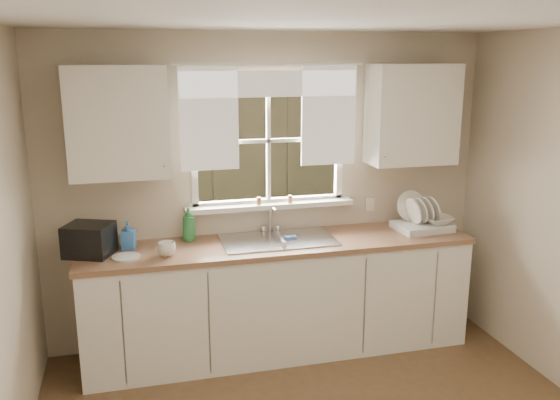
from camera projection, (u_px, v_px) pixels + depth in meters
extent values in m
cube|color=beige|center=(270.00, 268.00, 4.97)|extent=(3.60, 0.02, 1.15)
cube|color=beige|center=(269.00, 54.00, 4.55)|extent=(3.60, 0.02, 0.35)
cube|color=beige|center=(113.00, 147.00, 4.42)|extent=(1.20, 0.02, 1.00)
cube|color=beige|center=(407.00, 136.00, 5.00)|extent=(1.20, 0.02, 1.00)
cube|color=silver|center=(373.00, 12.00, 2.63)|extent=(3.60, 4.00, 0.02)
cube|color=white|center=(269.00, 201.00, 4.85)|extent=(1.30, 0.06, 0.05)
cube|color=white|center=(268.00, 77.00, 4.61)|extent=(1.30, 0.06, 0.05)
cube|color=white|center=(193.00, 144.00, 4.58)|extent=(0.05, 0.06, 1.05)
cube|color=white|center=(339.00, 138.00, 4.88)|extent=(0.05, 0.06, 1.05)
cube|color=white|center=(268.00, 141.00, 4.73)|extent=(0.03, 0.04, 1.00)
cube|color=white|center=(268.00, 141.00, 4.73)|extent=(1.20, 0.04, 0.03)
cube|color=white|center=(270.00, 206.00, 4.80)|extent=(1.38, 0.14, 0.04)
cylinder|color=white|center=(270.00, 64.00, 4.51)|extent=(1.50, 0.02, 0.02)
cube|color=silver|center=(209.00, 118.00, 4.50)|extent=(0.45, 0.02, 0.80)
cube|color=silver|center=(329.00, 115.00, 4.73)|extent=(0.45, 0.02, 0.80)
cube|color=silver|center=(270.00, 84.00, 4.56)|extent=(1.40, 0.02, 0.20)
cube|color=white|center=(279.00, 299.00, 4.70)|extent=(3.00, 0.62, 0.87)
cube|color=#8B6245|center=(279.00, 244.00, 4.59)|extent=(3.04, 0.65, 0.04)
cube|color=white|center=(118.00, 122.00, 4.22)|extent=(0.70, 0.33, 0.80)
cube|color=white|center=(412.00, 114.00, 4.78)|extent=(0.70, 0.33, 0.80)
cube|color=beige|center=(370.00, 204.00, 5.05)|extent=(0.08, 0.01, 0.12)
cylinder|color=brown|center=(259.00, 201.00, 4.74)|extent=(0.04, 0.04, 0.06)
cylinder|color=brown|center=(290.00, 199.00, 4.80)|extent=(0.04, 0.04, 0.06)
cube|color=#335421|center=(199.00, 200.00, 9.81)|extent=(20.00, 10.00, 0.02)
cube|color=olive|center=(215.00, 167.00, 7.71)|extent=(8.00, 0.10, 1.80)
cube|color=maroon|center=(120.00, 125.00, 10.66)|extent=(3.00, 3.00, 2.20)
cube|color=black|center=(115.00, 53.00, 10.36)|extent=(3.20, 3.20, 0.30)
cylinder|color=#423021|center=(267.00, 96.00, 10.70)|extent=(0.36, 0.36, 3.20)
cube|color=#B7B7BC|center=(278.00, 250.00, 4.63)|extent=(0.84, 0.46, 0.18)
cube|color=#B7B7BC|center=(278.00, 240.00, 4.61)|extent=(0.88, 0.50, 0.01)
cube|color=#B7B7BC|center=(278.00, 243.00, 4.62)|extent=(0.02, 0.41, 0.14)
cylinder|color=silver|center=(270.00, 219.00, 4.82)|extent=(0.03, 0.03, 0.22)
cylinder|color=silver|center=(273.00, 208.00, 4.72)|extent=(0.02, 0.18, 0.02)
sphere|color=silver|center=(263.00, 229.00, 4.83)|extent=(0.05, 0.05, 0.05)
sphere|color=silver|center=(278.00, 228.00, 4.86)|extent=(0.05, 0.05, 0.05)
cube|color=silver|center=(422.00, 226.00, 4.89)|extent=(0.46, 0.36, 0.06)
cylinder|color=white|center=(411.00, 206.00, 4.96)|extent=(0.27, 0.10, 0.25)
cylinder|color=white|center=(413.00, 211.00, 4.83)|extent=(0.09, 0.23, 0.22)
cylinder|color=white|center=(420.00, 210.00, 4.85)|extent=(0.09, 0.23, 0.22)
cylinder|color=white|center=(426.00, 210.00, 4.87)|extent=(0.09, 0.23, 0.22)
cylinder|color=white|center=(432.00, 209.00, 4.89)|extent=(0.09, 0.23, 0.22)
imported|color=silver|center=(438.00, 220.00, 4.87)|extent=(0.25, 0.25, 0.06)
imported|color=#287C3B|center=(189.00, 224.00, 4.58)|extent=(0.11, 0.11, 0.27)
imported|color=#3678CE|center=(128.00, 235.00, 4.40)|extent=(0.11, 0.12, 0.21)
imported|color=beige|center=(126.00, 236.00, 4.43)|extent=(0.15, 0.15, 0.17)
cylinder|color=silver|center=(126.00, 257.00, 4.22)|extent=(0.20, 0.20, 0.01)
imported|color=silver|center=(167.00, 249.00, 4.25)|extent=(0.16, 0.16, 0.10)
cube|color=black|center=(89.00, 240.00, 4.25)|extent=(0.40, 0.37, 0.23)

